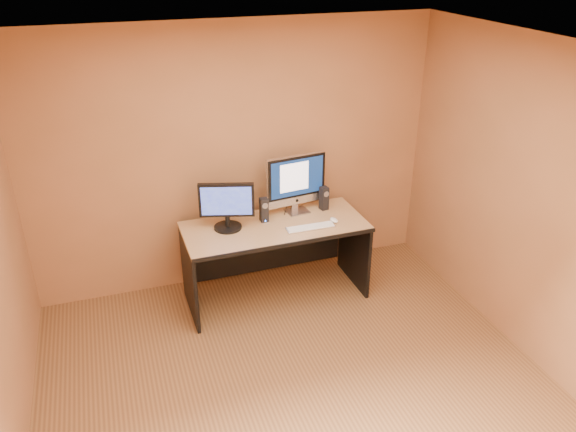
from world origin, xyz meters
The scene contains 12 objects.
floor centered at (0.00, 0.00, 0.00)m, with size 4.00×4.00×0.00m, color brown.
walls centered at (0.00, 0.00, 1.30)m, with size 4.00×4.00×2.60m, color #9E653F, non-canonical shape.
ceiling centered at (0.00, 0.00, 2.60)m, with size 4.00×4.00×0.00m, color white.
desk centered at (0.22, 1.46, 0.40)m, with size 1.72×0.75×0.79m, color tan, non-canonical shape.
imac centered at (0.52, 1.66, 1.09)m, with size 0.61×0.23×0.59m, color silver, non-canonical shape.
second_monitor centered at (-0.21, 1.54, 1.02)m, with size 0.52×0.26×0.45m, color black, non-canonical shape.
speaker_left centered at (0.15, 1.58, 0.91)m, with size 0.07×0.08×0.24m, color black, non-canonical shape.
speaker_right centered at (0.79, 1.64, 0.91)m, with size 0.07×0.08×0.24m, color black, non-canonical shape.
keyboard centered at (0.52, 1.29, 0.80)m, with size 0.46×0.12×0.02m, color silver.
mouse centered at (0.78, 1.35, 0.81)m, with size 0.06×0.11×0.04m, color white.
cable_a centered at (0.54, 1.74, 0.80)m, with size 0.01×0.01×0.24m, color black.
cable_b centered at (0.42, 1.73, 0.80)m, with size 0.01×0.01×0.19m, color black.
Camera 1 is at (-1.17, -3.02, 3.22)m, focal length 35.00 mm.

